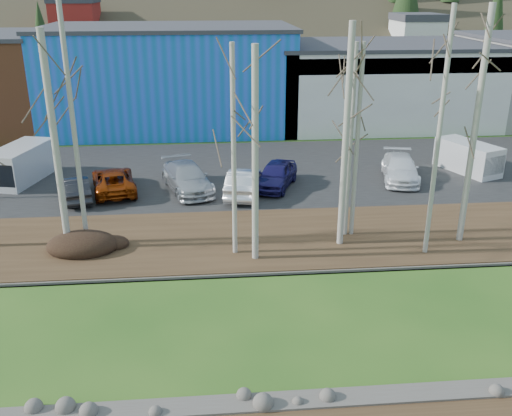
{
  "coord_description": "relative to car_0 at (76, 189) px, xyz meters",
  "views": [
    {
      "loc": [
        -3.12,
        -10.16,
        11.35
      ],
      "look_at": [
        -1.11,
        12.33,
        2.5
      ],
      "focal_mm": 40.0,
      "sensor_mm": 36.0,
      "label": 1
    }
  ],
  "objects": [
    {
      "name": "river",
      "position": [
        10.46,
        -13.35,
        -0.78
      ],
      "size": [
        80.0,
        8.0,
        0.9
      ],
      "primitive_type": null,
      "color": "black",
      "rests_on": "ground"
    },
    {
      "name": "car_5",
      "position": [
        19.12,
        1.79,
        0.09
      ],
      "size": [
        3.11,
        5.37,
        1.46
      ],
      "primitive_type": "imported",
      "rotation": [
        0.0,
        0.0,
        -0.22
      ],
      "color": "white",
      "rests_on": "parking_lot"
    },
    {
      "name": "birch_6",
      "position": [
        16.99,
        -8.29,
        4.65
      ],
      "size": [
        0.21,
        0.21,
        10.57
      ],
      "color": "#B9B6A9",
      "rests_on": "far_bank"
    },
    {
      "name": "building_white",
      "position": [
        22.46,
        18.43,
        2.63
      ],
      "size": [
        18.36,
        12.24,
        6.8
      ],
      "color": "silver",
      "rests_on": "ground"
    },
    {
      "name": "far_bank_rocks",
      "position": [
        10.46,
        -9.25,
        -0.78
      ],
      "size": [
        80.0,
        0.8,
        0.46
      ],
      "primitive_type": null,
      "color": "#47423D",
      "rests_on": "ground"
    },
    {
      "name": "car_2",
      "position": [
        6.14,
        0.99,
        0.13
      ],
      "size": [
        3.59,
        5.7,
        1.54
      ],
      "primitive_type": "imported",
      "rotation": [
        0.0,
        0.0,
        0.29
      ],
      "color": "#9CA0A5",
      "rests_on": "parking_lot"
    },
    {
      "name": "parking_lot",
      "position": [
        10.46,
        4.45,
        -0.71
      ],
      "size": [
        80.0,
        14.0,
        0.14
      ],
      "primitive_type": "cube",
      "color": "black",
      "rests_on": "ground"
    },
    {
      "name": "far_bank",
      "position": [
        10.46,
        -6.05,
        -0.71
      ],
      "size": [
        80.0,
        7.0,
        0.15
      ],
      "primitive_type": "cube",
      "color": "#382616",
      "rests_on": "ground"
    },
    {
      "name": "birch_1",
      "position": [
        1.62,
        -5.91,
        5.37
      ],
      "size": [
        0.22,
        0.22,
        12.01
      ],
      "color": "#B9B6A9",
      "rests_on": "far_bank"
    },
    {
      "name": "car_1",
      "position": [
        1.9,
        1.12,
        0.04
      ],
      "size": [
        3.24,
        5.3,
        1.37
      ],
      "primitive_type": "imported",
      "rotation": [
        0.0,
        0.0,
        3.35
      ],
      "color": "#842D07",
      "rests_on": "parking_lot"
    },
    {
      "name": "birch_2",
      "position": [
        0.89,
        -6.44,
        4.2
      ],
      "size": [
        0.31,
        0.31,
        9.66
      ],
      "color": "#B9B6A9",
      "rests_on": "far_bank"
    },
    {
      "name": "birch_11",
      "position": [
        13.84,
        -6.02,
        3.85
      ],
      "size": [
        0.21,
        0.21,
        8.97
      ],
      "color": "#B9B6A9",
      "rests_on": "far_bank"
    },
    {
      "name": "dirt_mound",
      "position": [
        1.58,
        -6.74,
        -0.32
      ],
      "size": [
        3.18,
        2.25,
        0.62
      ],
      "primitive_type": "ellipsoid",
      "color": "black",
      "rests_on": "far_bank"
    },
    {
      "name": "car_3",
      "position": [
        11.36,
        1.12,
        0.12
      ],
      "size": [
        3.36,
        4.82,
        1.52
      ],
      "primitive_type": "imported",
      "rotation": [
        0.0,
        0.0,
        -0.39
      ],
      "color": "#1D1854",
      "rests_on": "parking_lot"
    },
    {
      "name": "van_white",
      "position": [
        24.07,
        2.95,
        0.3
      ],
      "size": [
        3.25,
        4.66,
        1.88
      ],
      "rotation": [
        0.0,
        0.0,
        0.38
      ],
      "color": "white",
      "rests_on": "parking_lot"
    },
    {
      "name": "near_bank_rocks",
      "position": [
        10.46,
        -17.45,
        -0.78
      ],
      "size": [
        80.0,
        0.8,
        0.5
      ],
      "primitive_type": null,
      "color": "#47423D",
      "rests_on": "ground"
    },
    {
      "name": "birch_8",
      "position": [
        19.09,
        -7.14,
        4.65
      ],
      "size": [
        0.29,
        0.29,
        10.55
      ],
      "color": "#B9B6A9",
      "rests_on": "far_bank"
    },
    {
      "name": "birch_5",
      "position": [
        14.15,
        -6.02,
        3.85
      ],
      "size": [
        0.21,
        0.21,
        8.97
      ],
      "color": "#B9B6A9",
      "rests_on": "far_bank"
    },
    {
      "name": "building_blue",
      "position": [
        4.46,
        18.45,
        3.37
      ],
      "size": [
        20.4,
        12.24,
        8.3
      ],
      "color": "#1162B4",
      "rests_on": "ground"
    },
    {
      "name": "birch_4",
      "position": [
        9.31,
        -8.22,
        3.93
      ],
      "size": [
        0.28,
        0.28,
        9.12
      ],
      "color": "#B9B6A9",
      "rests_on": "far_bank"
    },
    {
      "name": "birch_3",
      "position": [
        8.46,
        -7.57,
        3.93
      ],
      "size": [
        0.21,
        0.21,
        9.13
      ],
      "color": "#B9B6A9",
      "rests_on": "far_bank"
    },
    {
      "name": "car_0",
      "position": [
        0.0,
        0.0,
        0.0
      ],
      "size": [
        2.4,
        4.12,
        1.28
      ],
      "primitive_type": "imported",
      "rotation": [
        0.0,
        0.0,
        3.43
      ],
      "color": "black",
      "rests_on": "parking_lot"
    },
    {
      "name": "van_grey",
      "position": [
        -4.03,
        3.53,
        0.43
      ],
      "size": [
        3.18,
        5.24,
        2.14
      ],
      "rotation": [
        0.0,
        0.0,
        -0.25
      ],
      "color": "silver",
      "rests_on": "parking_lot"
    },
    {
      "name": "birch_7",
      "position": [
        13.37,
        -7.03,
        4.31
      ],
      "size": [
        0.29,
        0.29,
        9.88
      ],
      "color": "#B9B6A9",
      "rests_on": "far_bank"
    },
    {
      "name": "car_4",
      "position": [
        9.34,
        -0.05,
        0.11
      ],
      "size": [
        2.49,
        4.82,
        1.51
      ],
      "primitive_type": "imported",
      "rotation": [
        0.0,
        0.0,
        2.94
      ],
      "color": "silver",
      "rests_on": "parking_lot"
    }
  ]
}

